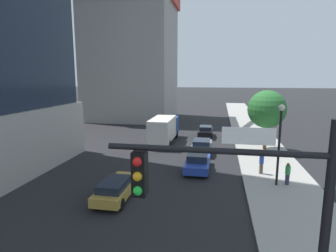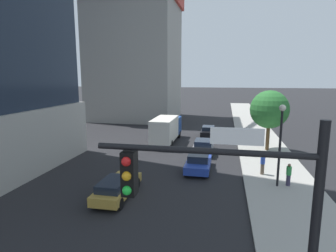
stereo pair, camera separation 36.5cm
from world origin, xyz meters
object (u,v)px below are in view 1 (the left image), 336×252
construction_building (132,47)px  box_truck (164,128)px  street_tree (267,109)px  car_gray (202,146)px  car_blue (198,162)px  pedestrian_blue_shirt (261,163)px  traffic_light_pole (245,216)px  car_gold (117,188)px  pedestrian_green_shirt (288,174)px  street_lamp (280,133)px  car_black (206,131)px

construction_building → box_truck: construction_building is taller
street_tree → car_gray: size_ratio=1.34×
car_blue → pedestrian_blue_shirt: pedestrian_blue_shirt is taller
car_blue → box_truck: size_ratio=0.55×
construction_building → traffic_light_pole: 47.01m
traffic_light_pole → car_gold: bearing=124.6°
box_truck → pedestrian_green_shirt: 15.81m
street_lamp → car_gold: 11.34m
construction_building → pedestrian_green_shirt: 37.79m
car_black → pedestrian_green_shirt: 16.76m
car_gray → pedestrian_blue_shirt: 7.59m
construction_building → car_gold: construction_building is taller
construction_building → pedestrian_blue_shirt: 35.39m
street_tree → car_gold: (-10.92, -13.77, -3.61)m
street_lamp → car_gold: street_lamp is taller
traffic_light_pole → car_gray: size_ratio=1.46×
traffic_light_pole → street_lamp: 14.05m
street_lamp → traffic_light_pole: bearing=-104.2°
construction_building → traffic_light_pole: (16.17, -43.36, -8.25)m
pedestrian_green_shirt → traffic_light_pole: bearing=-106.8°
car_blue → box_truck: bearing=116.8°
car_black → car_gold: (-4.56, -19.42, -0.01)m
car_gold → car_blue: bearing=54.0°
street_lamp → car_black: (-5.67, 15.69, -3.14)m
traffic_light_pole → street_tree: bearing=80.1°
car_gold → pedestrian_blue_shirt: pedestrian_blue_shirt is taller
car_gray → car_black: size_ratio=1.12×
street_lamp → pedestrian_green_shirt: size_ratio=3.58×
car_gray → box_truck: box_truck is taller
pedestrian_blue_shirt → car_blue: bearing=176.5°
car_blue → pedestrian_green_shirt: bearing=-20.0°
traffic_light_pole → car_black: bearing=94.4°
traffic_light_pole → box_truck: bearing=105.1°
car_black → pedestrian_green_shirt: bearing=-67.5°
street_lamp → car_black: street_lamp is taller
traffic_light_pole → street_lamp: bearing=75.8°
traffic_light_pole → street_tree: 24.00m
car_gray → pedestrian_blue_shirt: pedestrian_blue_shirt is taller
pedestrian_blue_shirt → pedestrian_green_shirt: size_ratio=1.09×
construction_building → traffic_light_pole: bearing=-69.5°
pedestrian_green_shirt → car_gray: bearing=129.5°
street_tree → car_gold: bearing=-128.4°
traffic_light_pole → pedestrian_blue_shirt: (2.71, 15.84, -3.53)m
street_lamp → car_gold: bearing=-159.9°
pedestrian_blue_shirt → construction_building: bearing=124.4°
car_gold → car_gray: bearing=68.7°
traffic_light_pole → pedestrian_green_shirt: bearing=73.2°
traffic_light_pole → box_truck: 26.22m
street_lamp → car_blue: bearing=155.9°
car_gray → pedestrian_green_shirt: 10.08m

